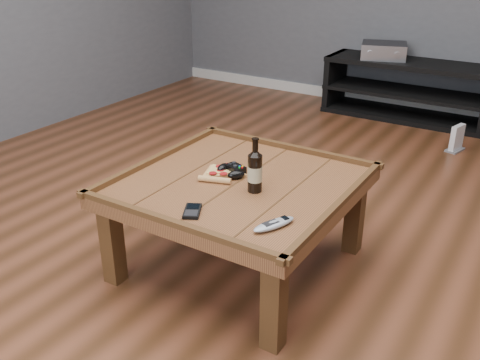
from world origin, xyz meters
The scene contains 11 objects.
ground centered at (0.00, 0.00, 0.00)m, with size 6.00×6.00×0.00m, color #422513.
baseboard centered at (0.00, 2.99, 0.05)m, with size 5.00×0.02×0.10m, color silver.
coffee_table centered at (0.00, 0.00, 0.39)m, with size 1.03×1.03×0.48m.
media_console centered at (0.00, 2.75, 0.25)m, with size 1.40×0.45×0.50m.
beer_bottle centered at (0.11, -0.05, 0.55)m, with size 0.06×0.06×0.25m.
game_controller centered at (-0.07, 0.05, 0.47)m, with size 0.16×0.14×0.05m.
pizza_slice centered at (-0.11, 0.01, 0.46)m, with size 0.24×0.31×0.03m.
smartphone centered at (0.00, -0.36, 0.46)m, with size 0.11×0.14×0.02m.
remote_control centered at (0.34, -0.29, 0.46)m, with size 0.13×0.20×0.03m.
av_receiver centered at (-0.24, 2.75, 0.57)m, with size 0.45×0.41×0.13m.
game_console centered at (0.57, 2.15, 0.09)m, with size 0.13×0.18×0.20m.
Camera 1 is at (1.18, -1.88, 1.48)m, focal length 40.00 mm.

